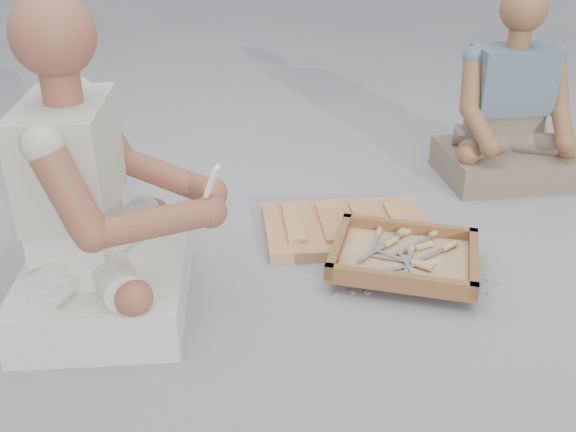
{
  "coord_description": "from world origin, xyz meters",
  "views": [
    {
      "loc": [
        -0.14,
        -1.63,
        1.25
      ],
      "look_at": [
        -0.12,
        0.19,
        0.3
      ],
      "focal_mm": 40.0,
      "sensor_mm": 36.0,
      "label": 1
    }
  ],
  "objects_px": {
    "carved_panel": "(347,228)",
    "companion": "(509,118)",
    "tool_tray": "(404,257)",
    "craftsman": "(95,213)"
  },
  "relations": [
    {
      "from": "carved_panel",
      "to": "companion",
      "type": "distance_m",
      "value": 0.99
    },
    {
      "from": "tool_tray",
      "to": "companion",
      "type": "distance_m",
      "value": 1.06
    },
    {
      "from": "craftsman",
      "to": "companion",
      "type": "relative_size",
      "value": 1.14
    },
    {
      "from": "tool_tray",
      "to": "companion",
      "type": "bearing_deg",
      "value": 54.54
    },
    {
      "from": "tool_tray",
      "to": "craftsman",
      "type": "relative_size",
      "value": 0.59
    },
    {
      "from": "craftsman",
      "to": "companion",
      "type": "bearing_deg",
      "value": 118.52
    },
    {
      "from": "tool_tray",
      "to": "companion",
      "type": "xyz_separation_m",
      "value": [
        0.6,
        0.85,
        0.23
      ]
    },
    {
      "from": "tool_tray",
      "to": "craftsman",
      "type": "bearing_deg",
      "value": -169.8
    },
    {
      "from": "carved_panel",
      "to": "companion",
      "type": "xyz_separation_m",
      "value": [
        0.78,
        0.55,
        0.27
      ]
    },
    {
      "from": "tool_tray",
      "to": "carved_panel",
      "type": "bearing_deg",
      "value": 120.06
    }
  ]
}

